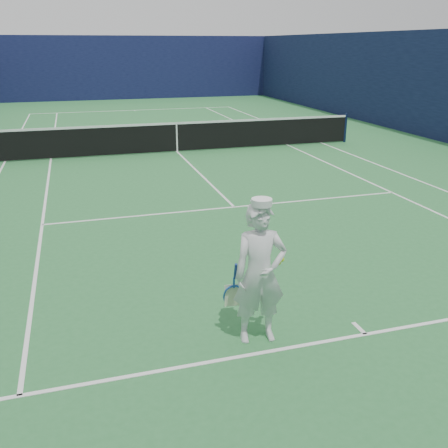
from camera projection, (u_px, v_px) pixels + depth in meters
name	position (u px, v px, depth m)	size (l,w,h in m)	color
ground	(177.00, 152.00, 17.04)	(80.00, 80.00, 0.00)	#2B7339
court_markings	(177.00, 152.00, 17.04)	(11.03, 23.83, 0.01)	white
windscreen_fence	(175.00, 92.00, 16.36)	(20.12, 36.12, 4.00)	#10143D
tennis_net	(177.00, 136.00, 16.85)	(12.88, 0.09, 1.07)	#141E4C
tennis_player	(260.00, 274.00, 5.96)	(0.76, 0.53, 1.83)	white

